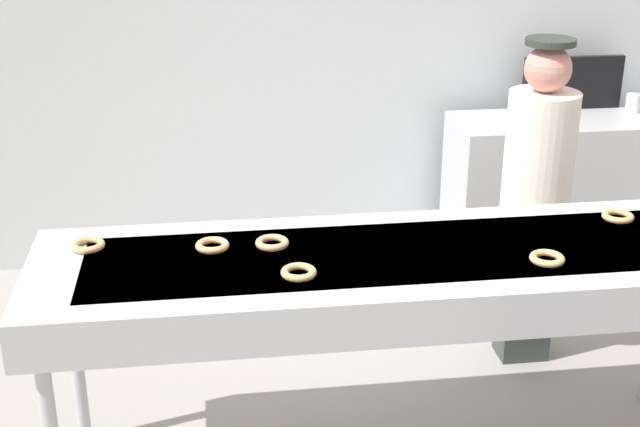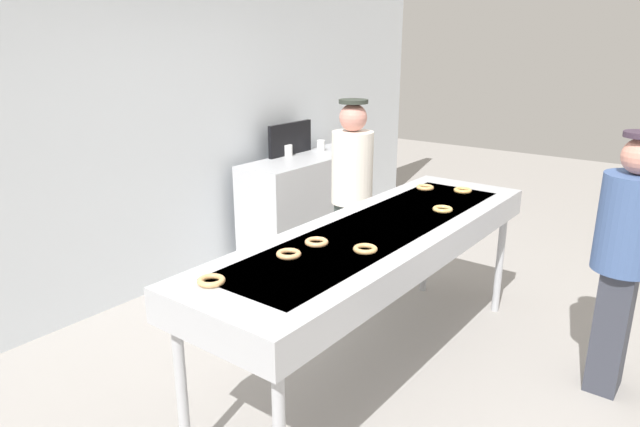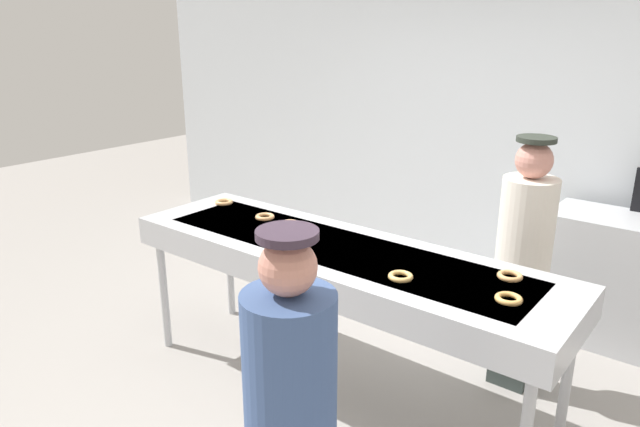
# 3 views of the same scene
# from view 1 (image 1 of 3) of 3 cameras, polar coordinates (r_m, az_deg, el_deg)

# --- Properties ---
(back_wall) EXTENTS (8.00, 0.12, 3.17)m
(back_wall) POSITION_cam_1_polar(r_m,az_deg,el_deg) (5.27, 0.06, 13.57)
(back_wall) COLOR silver
(back_wall) RESTS_ON ground
(fryer_conveyor) EXTENTS (2.78, 0.80, 0.98)m
(fryer_conveyor) POSITION_cam_1_polar(r_m,az_deg,el_deg) (3.38, 5.04, -3.88)
(fryer_conveyor) COLOR #B7BABF
(fryer_conveyor) RESTS_ON ground
(glazed_donut_0) EXTENTS (0.17, 0.17, 0.03)m
(glazed_donut_0) POSITION_cam_1_polar(r_m,az_deg,el_deg) (3.47, -14.91, -2.00)
(glazed_donut_0) COLOR #E7AE6D
(glazed_donut_0) RESTS_ON fryer_conveyor
(glazed_donut_1) EXTENTS (0.17, 0.17, 0.03)m
(glazed_donut_1) POSITION_cam_1_polar(r_m,az_deg,el_deg) (3.38, -3.14, -1.92)
(glazed_donut_1) COLOR #E7AA6E
(glazed_donut_1) RESTS_ON fryer_conveyor
(glazed_donut_2) EXTENTS (0.17, 0.17, 0.03)m
(glazed_donut_2) POSITION_cam_1_polar(r_m,az_deg,el_deg) (3.35, 14.59, -2.85)
(glazed_donut_2) COLOR #EEBA67
(glazed_donut_2) RESTS_ON fryer_conveyor
(glazed_donut_3) EXTENTS (0.18, 0.18, 0.03)m
(glazed_donut_3) POSITION_cam_1_polar(r_m,az_deg,el_deg) (3.38, -7.04, -2.08)
(glazed_donut_3) COLOR #EAA86B
(glazed_donut_3) RESTS_ON fryer_conveyor
(glazed_donut_4) EXTENTS (0.18, 0.18, 0.03)m
(glazed_donut_4) POSITION_cam_1_polar(r_m,az_deg,el_deg) (3.82, 18.85, -0.18)
(glazed_donut_4) COLOR #E6A965
(glazed_donut_4) RESTS_ON fryer_conveyor
(glazed_donut_5) EXTENTS (0.16, 0.16, 0.03)m
(glazed_donut_5) POSITION_cam_1_polar(r_m,az_deg,el_deg) (3.14, -1.40, -3.86)
(glazed_donut_5) COLOR tan
(glazed_donut_5) RESTS_ON fryer_conveyor
(worker_baker) EXTENTS (0.33, 0.33, 1.63)m
(worker_baker) POSITION_cam_1_polar(r_m,az_deg,el_deg) (4.29, 13.92, 1.66)
(worker_baker) COLOR #333E3B
(worker_baker) RESTS_ON ground
(prep_counter) EXTENTS (1.54, 0.53, 0.96)m
(prep_counter) POSITION_cam_1_polar(r_m,az_deg,el_deg) (5.54, 16.30, 1.23)
(prep_counter) COLOR #B7BABF
(prep_counter) RESTS_ON ground
(paper_cup_1) EXTENTS (0.09, 0.09, 0.11)m
(paper_cup_1) POSITION_cam_1_polar(r_m,az_deg,el_deg) (5.60, 19.74, 6.78)
(paper_cup_1) COLOR white
(paper_cup_1) RESTS_ON prep_counter
(paper_cup_2) EXTENTS (0.09, 0.09, 0.11)m
(paper_cup_2) POSITION_cam_1_polar(r_m,az_deg,el_deg) (5.51, 15.44, 7.05)
(paper_cup_2) COLOR white
(paper_cup_2) RESTS_ON prep_counter
(menu_display) EXTENTS (0.62, 0.04, 0.32)m
(menu_display) POSITION_cam_1_polar(r_m,az_deg,el_deg) (5.55, 16.14, 8.19)
(menu_display) COLOR black
(menu_display) RESTS_ON prep_counter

